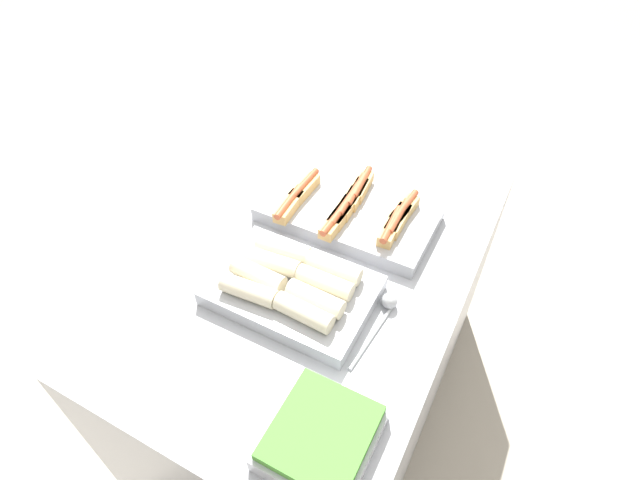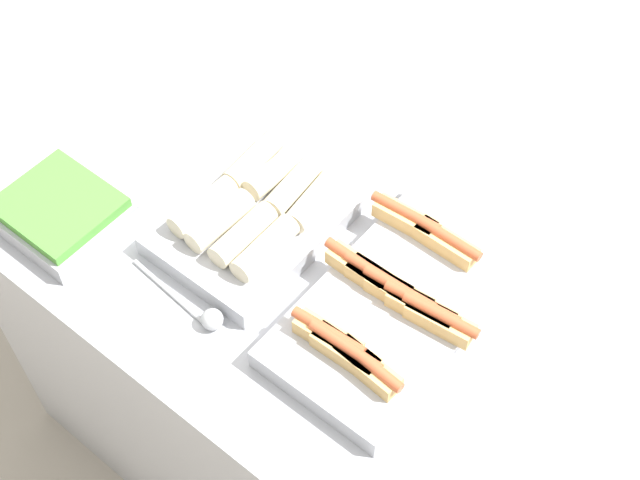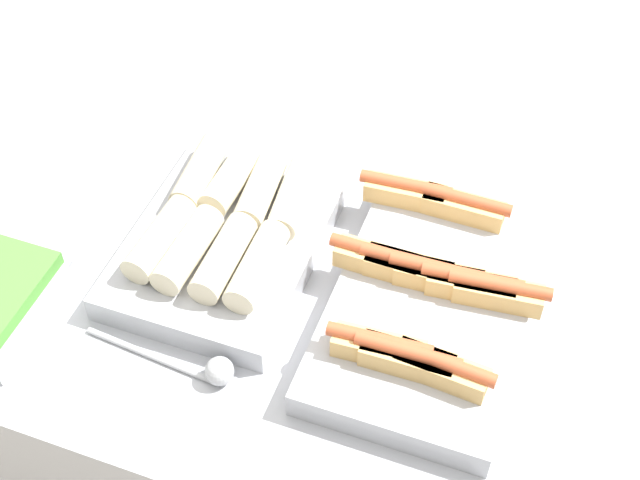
# 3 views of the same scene
# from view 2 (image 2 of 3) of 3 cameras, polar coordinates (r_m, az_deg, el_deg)

# --- Properties ---
(ground_plane) EXTENTS (12.00, 12.00, 0.00)m
(ground_plane) POSITION_cam_2_polar(r_m,az_deg,el_deg) (2.62, 0.33, -12.97)
(ground_plane) COLOR #ADA393
(counter) EXTENTS (1.40, 0.87, 0.88)m
(counter) POSITION_cam_2_polar(r_m,az_deg,el_deg) (2.23, 0.38, -8.33)
(counter) COLOR #A8AAB2
(counter) RESTS_ON ground_plane
(tray_hotdogs) EXTENTS (0.36, 0.55, 0.10)m
(tray_hotdogs) POSITION_cam_2_polar(r_m,az_deg,el_deg) (1.77, 4.84, -4.08)
(tray_hotdogs) COLOR #A8AAB2
(tray_hotdogs) RESTS_ON counter
(tray_wraps) EXTENTS (0.30, 0.44, 0.10)m
(tray_wraps) POSITION_cam_2_polar(r_m,az_deg,el_deg) (1.90, -3.85, 1.77)
(tray_wraps) COLOR #A8AAB2
(tray_wraps) RESTS_ON counter
(tray_side_front) EXTENTS (0.25, 0.22, 0.07)m
(tray_side_front) POSITION_cam_2_polar(r_m,az_deg,el_deg) (1.98, -16.24, 1.69)
(tray_side_front) COLOR #A8AAB2
(tray_side_front) RESTS_ON counter
(serving_spoon_near) EXTENTS (0.26, 0.05, 0.05)m
(serving_spoon_near) POSITION_cam_2_polar(r_m,az_deg,el_deg) (1.79, -7.45, -4.72)
(serving_spoon_near) COLOR #B2B5BA
(serving_spoon_near) RESTS_ON counter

